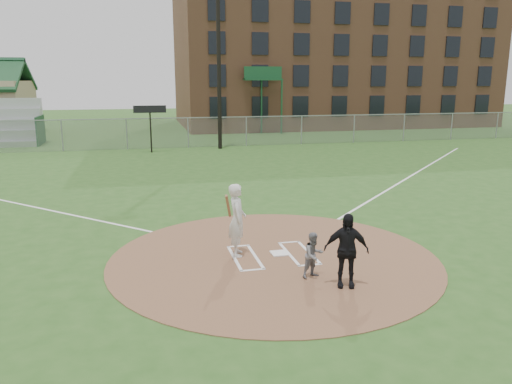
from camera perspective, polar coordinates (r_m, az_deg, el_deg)
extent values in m
plane|color=#29511B|center=(12.94, 2.04, -7.53)|extent=(140.00, 140.00, 0.00)
cylinder|color=brown|center=(12.94, 2.04, -7.49)|extent=(8.40, 8.40, 0.02)
cube|color=white|center=(13.18, 2.70, -7.00)|extent=(0.44, 0.44, 0.03)
cube|color=white|center=(24.46, 17.04, 1.61)|extent=(17.04, 17.04, 0.01)
imported|color=slate|center=(11.58, 6.60, -7.17)|extent=(0.62, 0.55, 1.07)
imported|color=black|center=(11.10, 10.27, -6.56)|extent=(1.05, 0.69, 1.66)
cube|color=white|center=(12.86, -2.48, -7.55)|extent=(0.08, 1.80, 0.01)
cube|color=white|center=(12.97, -0.07, -7.37)|extent=(0.08, 1.80, 0.01)
cube|color=white|center=(13.74, -2.03, -6.20)|extent=(0.62, 0.08, 0.01)
cube|color=white|center=(12.09, -0.35, -8.89)|extent=(0.62, 0.08, 0.01)
cube|color=white|center=(13.35, 6.04, -6.84)|extent=(0.08, 1.80, 0.01)
cube|color=white|center=(13.19, 3.77, -7.04)|extent=(0.08, 1.80, 0.01)
cube|color=white|center=(14.08, 3.76, -5.75)|extent=(0.62, 0.08, 0.01)
cube|color=white|center=(12.47, 6.18, -8.28)|extent=(0.62, 0.08, 0.01)
imported|color=silver|center=(12.81, -2.16, -3.20)|extent=(0.54, 0.74, 1.89)
cylinder|color=brown|center=(12.26, -3.20, -1.61)|extent=(0.26, 0.59, 0.70)
cube|color=slate|center=(34.04, -7.76, 6.73)|extent=(56.00, 0.03, 2.00)
cube|color=gray|center=(33.95, -7.81, 8.41)|extent=(56.00, 0.06, 0.06)
cube|color=gray|center=(34.04, -7.76, 6.73)|extent=(56.08, 0.08, 2.00)
cube|color=#194728|center=(38.67, -23.40, 6.51)|extent=(0.08, 3.20, 2.00)
cube|color=brown|center=(53.38, 8.24, 15.83)|extent=(30.00, 16.00, 15.00)
cube|color=black|center=(45.92, 11.91, 16.09)|extent=(26.60, 0.10, 12.20)
cube|color=#194728|center=(42.30, 0.80, 12.74)|extent=(3.20, 1.00, 0.15)
cube|color=#194728|center=(42.85, 0.62, 9.73)|extent=(0.12, 0.12, 4.50)
cube|color=#194728|center=(42.32, 2.94, 9.67)|extent=(0.12, 0.12, 4.50)
cube|color=#194728|center=(42.31, 0.80, 13.48)|extent=(3.20, 0.08, 1.00)
cylinder|color=black|center=(33.16, -4.29, 15.31)|extent=(0.26, 0.26, 12.00)
cylinder|color=black|center=(32.08, -11.94, 6.75)|extent=(0.10, 0.10, 2.60)
cube|color=black|center=(31.97, -12.05, 9.25)|extent=(2.00, 0.10, 0.45)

